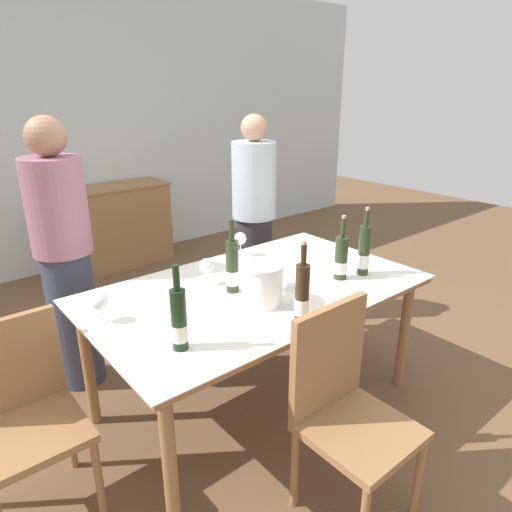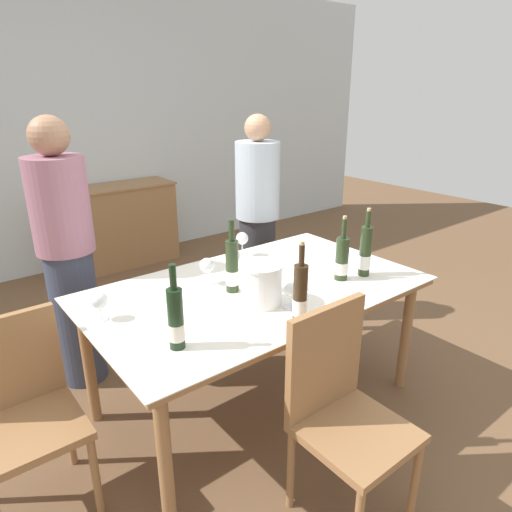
{
  "view_description": "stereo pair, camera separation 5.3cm",
  "coord_description": "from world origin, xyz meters",
  "px_view_note": "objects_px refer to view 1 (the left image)",
  "views": [
    {
      "loc": [
        -1.43,
        -1.74,
        1.76
      ],
      "look_at": [
        0.0,
        0.0,
        0.92
      ],
      "focal_mm": 32.0,
      "sensor_mm": 36.0,
      "label": 1
    },
    {
      "loc": [
        -1.39,
        -1.77,
        1.76
      ],
      "look_at": [
        0.0,
        0.0,
        0.92
      ],
      "focal_mm": 32.0,
      "sensor_mm": 36.0,
      "label": 2
    }
  ],
  "objects_px": {
    "wine_bottle_3": "(179,320)",
    "wine_glass_1": "(233,258)",
    "wine_bottle_0": "(302,295)",
    "wine_bottle_4": "(232,267)",
    "chair_left_end": "(22,409)",
    "person_host": "(65,260)",
    "sideboard_cabinet": "(114,226)",
    "ice_bucket": "(262,283)",
    "wine_bottle_1": "(341,259)",
    "wine_glass_2": "(207,267)",
    "wine_bottle_2": "(364,251)",
    "chair_near_front": "(344,401)",
    "dining_table": "(256,298)",
    "wine_glass_3": "(100,303)",
    "wine_glass_0": "(292,291)",
    "person_guest_left": "(254,222)",
    "wine_glass_4": "(240,239)"
  },
  "relations": [
    {
      "from": "wine_bottle_1",
      "to": "wine_bottle_2",
      "type": "xyz_separation_m",
      "value": [
        0.15,
        -0.04,
        0.02
      ]
    },
    {
      "from": "wine_bottle_4",
      "to": "wine_glass_3",
      "type": "relative_size",
      "value": 2.86
    },
    {
      "from": "wine_glass_3",
      "to": "person_guest_left",
      "type": "distance_m",
      "value": 1.65
    },
    {
      "from": "wine_glass_0",
      "to": "chair_near_front",
      "type": "xyz_separation_m",
      "value": [
        -0.13,
        -0.46,
        -0.31
      ]
    },
    {
      "from": "dining_table",
      "to": "wine_glass_3",
      "type": "relative_size",
      "value": 13.15
    },
    {
      "from": "wine_bottle_3",
      "to": "wine_glass_2",
      "type": "bearing_deg",
      "value": 46.56
    },
    {
      "from": "wine_glass_0",
      "to": "sideboard_cabinet",
      "type": "bearing_deg",
      "value": 84.03
    },
    {
      "from": "wine_bottle_3",
      "to": "wine_bottle_1",
      "type": "bearing_deg",
      "value": 3.58
    },
    {
      "from": "wine_bottle_1",
      "to": "chair_left_end",
      "type": "xyz_separation_m",
      "value": [
        -1.64,
        0.29,
        -0.36
      ]
    },
    {
      "from": "wine_bottle_2",
      "to": "wine_glass_3",
      "type": "distance_m",
      "value": 1.44
    },
    {
      "from": "wine_bottle_0",
      "to": "wine_bottle_3",
      "type": "xyz_separation_m",
      "value": [
        -0.55,
        0.16,
        -0.01
      ]
    },
    {
      "from": "wine_bottle_0",
      "to": "wine_glass_3",
      "type": "distance_m",
      "value": 0.92
    },
    {
      "from": "ice_bucket",
      "to": "chair_left_end",
      "type": "relative_size",
      "value": 0.25
    },
    {
      "from": "chair_left_end",
      "to": "person_host",
      "type": "distance_m",
      "value": 0.98
    },
    {
      "from": "wine_bottle_4",
      "to": "chair_left_end",
      "type": "xyz_separation_m",
      "value": [
        -1.07,
        0.04,
        -0.38
      ]
    },
    {
      "from": "wine_glass_2",
      "to": "chair_near_front",
      "type": "distance_m",
      "value": 1.01
    },
    {
      "from": "wine_bottle_2",
      "to": "chair_left_end",
      "type": "distance_m",
      "value": 1.86
    },
    {
      "from": "wine_bottle_1",
      "to": "chair_left_end",
      "type": "bearing_deg",
      "value": 169.95
    },
    {
      "from": "sideboard_cabinet",
      "to": "wine_glass_1",
      "type": "xyz_separation_m",
      "value": [
        -0.28,
        -2.43,
        0.43
      ]
    },
    {
      "from": "wine_bottle_2",
      "to": "sideboard_cabinet",
      "type": "bearing_deg",
      "value": 95.95
    },
    {
      "from": "wine_glass_1",
      "to": "person_host",
      "type": "distance_m",
      "value": 0.98
    },
    {
      "from": "wine_glass_0",
      "to": "wine_glass_2",
      "type": "distance_m",
      "value": 0.52
    },
    {
      "from": "ice_bucket",
      "to": "wine_bottle_4",
      "type": "distance_m",
      "value": 0.21
    },
    {
      "from": "wine_bottle_1",
      "to": "wine_glass_2",
      "type": "height_order",
      "value": "wine_bottle_1"
    },
    {
      "from": "dining_table",
      "to": "person_guest_left",
      "type": "xyz_separation_m",
      "value": [
        0.7,
        0.87,
        0.11
      ]
    },
    {
      "from": "dining_table",
      "to": "wine_glass_4",
      "type": "bearing_deg",
      "value": 61.94
    },
    {
      "from": "dining_table",
      "to": "wine_bottle_2",
      "type": "height_order",
      "value": "wine_bottle_2"
    },
    {
      "from": "wine_bottle_2",
      "to": "wine_glass_2",
      "type": "bearing_deg",
      "value": 149.92
    },
    {
      "from": "wine_glass_4",
      "to": "wine_bottle_1",
      "type": "bearing_deg",
      "value": -72.16
    },
    {
      "from": "wine_bottle_3",
      "to": "wine_glass_0",
      "type": "height_order",
      "value": "wine_bottle_3"
    },
    {
      "from": "wine_bottle_4",
      "to": "chair_near_front",
      "type": "distance_m",
      "value": 0.87
    },
    {
      "from": "wine_glass_0",
      "to": "wine_glass_2",
      "type": "height_order",
      "value": "wine_glass_2"
    },
    {
      "from": "sideboard_cabinet",
      "to": "wine_glass_0",
      "type": "bearing_deg",
      "value": -95.97
    },
    {
      "from": "sideboard_cabinet",
      "to": "ice_bucket",
      "type": "xyz_separation_m",
      "value": [
        -0.39,
        -2.82,
        0.44
      ]
    },
    {
      "from": "wine_bottle_1",
      "to": "wine_glass_0",
      "type": "bearing_deg",
      "value": -169.24
    },
    {
      "from": "wine_bottle_2",
      "to": "wine_bottle_3",
      "type": "bearing_deg",
      "value": -178.75
    },
    {
      "from": "wine_bottle_0",
      "to": "wine_glass_3",
      "type": "bearing_deg",
      "value": 140.14
    },
    {
      "from": "wine_bottle_3",
      "to": "person_host",
      "type": "height_order",
      "value": "person_host"
    },
    {
      "from": "sideboard_cabinet",
      "to": "wine_bottle_3",
      "type": "bearing_deg",
      "value": -107.5
    },
    {
      "from": "chair_left_end",
      "to": "wine_glass_2",
      "type": "bearing_deg",
      "value": 6.6
    },
    {
      "from": "sideboard_cabinet",
      "to": "wine_glass_3",
      "type": "relative_size",
      "value": 8.35
    },
    {
      "from": "wine_bottle_0",
      "to": "person_host",
      "type": "height_order",
      "value": "person_host"
    },
    {
      "from": "wine_glass_3",
      "to": "chair_left_end",
      "type": "relative_size",
      "value": 0.16
    },
    {
      "from": "wine_bottle_0",
      "to": "wine_glass_4",
      "type": "bearing_deg",
      "value": 69.83
    },
    {
      "from": "sideboard_cabinet",
      "to": "wine_bottle_1",
      "type": "distance_m",
      "value": 2.89
    },
    {
      "from": "dining_table",
      "to": "wine_bottle_1",
      "type": "xyz_separation_m",
      "value": [
        0.44,
        -0.21,
        0.18
      ]
    },
    {
      "from": "wine_glass_0",
      "to": "wine_glass_3",
      "type": "distance_m",
      "value": 0.9
    },
    {
      "from": "wine_bottle_2",
      "to": "wine_glass_0",
      "type": "xyz_separation_m",
      "value": [
        -0.61,
        -0.05,
        -0.05
      ]
    },
    {
      "from": "wine_bottle_1",
      "to": "wine_glass_0",
      "type": "distance_m",
      "value": 0.47
    },
    {
      "from": "wine_bottle_3",
      "to": "wine_glass_1",
      "type": "distance_m",
      "value": 0.81
    }
  ]
}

